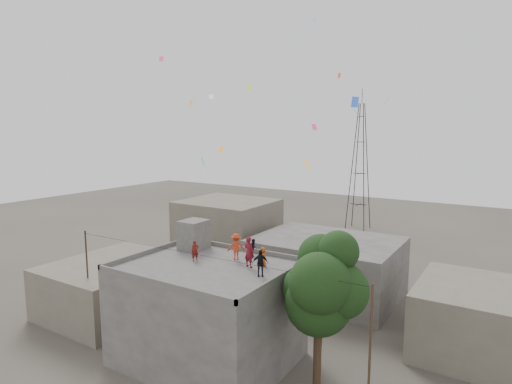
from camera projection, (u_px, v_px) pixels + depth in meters
ground at (208, 359)px, 26.92m from camera, size 140.00×140.00×0.00m
main_building at (207, 313)px, 26.48m from camera, size 10.00×8.00×6.10m
parapet at (206, 264)px, 26.02m from camera, size 10.00×8.00×0.30m
stair_head_box at (194, 234)px, 29.76m from camera, size 1.60×1.80×2.00m
neighbor_west at (115, 286)px, 34.10m from camera, size 8.00×10.00×4.00m
neighbor_north at (326, 267)px, 37.24m from camera, size 12.00×9.00×5.00m
neighbor_northwest at (228, 233)px, 45.09m from camera, size 9.00×8.00×7.00m
neighbor_east at (475, 319)px, 27.61m from camera, size 7.00×8.00×4.40m
tree at (322, 286)px, 22.66m from camera, size 4.90×4.60×9.10m
utility_line at (200, 310)px, 25.06m from camera, size 20.12×0.62×7.40m
transmission_tower at (360, 167)px, 61.22m from camera, size 2.97×2.97×20.01m
person_red_adult at (249, 252)px, 25.74m from camera, size 0.75×0.55×1.87m
person_orange_child at (263, 257)px, 25.90m from camera, size 0.68×0.57×1.19m
person_dark_child at (254, 248)px, 28.01m from camera, size 0.69×0.71×1.15m
person_dark_adult at (260, 263)px, 24.15m from camera, size 0.95×0.82×1.53m
person_orange_adult at (236, 247)px, 27.22m from camera, size 1.24×1.20×1.70m
person_red_child at (195, 251)px, 26.94m from camera, size 0.53×0.57×1.31m
kites at (266, 110)px, 30.15m from camera, size 19.01×15.63×11.14m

